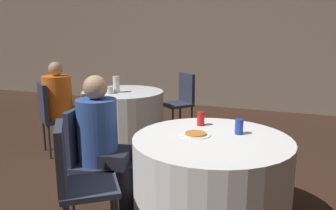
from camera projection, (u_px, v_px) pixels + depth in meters
The scene contains 14 objects.
wall_back at pixel (253, 40), 6.43m from camera, with size 16.00×0.06×2.80m.
table_near at pixel (211, 181), 2.60m from camera, with size 1.23×1.23×0.73m.
table_far at pixel (124, 116), 4.64m from camera, with size 1.13×1.13×0.73m.
chair_near_southwest at pixel (75, 174), 2.29m from camera, with size 0.56×0.56×0.91m.
chair_near_west at pixel (88, 151), 2.74m from camera, with size 0.47×0.47×0.91m.
chair_far_northeast at pixel (182, 97), 5.08m from camera, with size 0.56×0.56×0.91m.
chair_far_southwest at pixel (51, 112), 4.12m from camera, with size 0.56×0.56×0.91m.
person_blue_shirt at pixel (106, 146), 2.70m from camera, with size 0.50×0.37×1.19m.
person_orange_shirt at pixel (63, 106), 4.18m from camera, with size 0.48×0.50×1.18m.
pizza_plate_near at pixel (196, 134), 2.60m from camera, with size 0.24×0.24×0.02m.
soda_can_red at pixel (201, 119), 2.86m from camera, with size 0.07×0.07×0.12m.
soda_can_blue at pixel (239, 127), 2.61m from camera, with size 0.07×0.07×0.12m.
bottle_far at pixel (116, 84), 4.46m from camera, with size 0.09×0.09×0.22m.
cup_far at pixel (110, 90), 4.38m from camera, with size 0.09×0.09×0.10m.
Camera 1 is at (0.78, -2.29, 1.51)m, focal length 35.00 mm.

